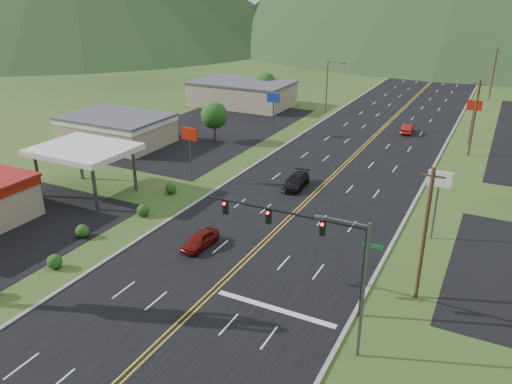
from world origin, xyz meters
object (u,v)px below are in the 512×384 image
at_px(streetlight_east, 359,282).
at_px(gas_canopy, 84,151).
at_px(traffic_signal, 308,234).
at_px(car_dark_mid, 296,182).
at_px(car_red_far, 407,129).
at_px(car_red_near, 200,240).
at_px(streetlight_west, 329,83).

bearing_deg(streetlight_east, gas_canopy, 160.12).
relative_size(traffic_signal, car_dark_mid, 2.62).
relative_size(streetlight_east, car_dark_mid, 1.80).
xyz_separation_m(gas_canopy, car_dark_mid, (19.45, 11.74, -4.15)).
height_order(streetlight_east, car_red_far, streetlight_east).
bearing_deg(streetlight_east, traffic_signal, 139.61).
bearing_deg(gas_canopy, traffic_signal, -15.70).
bearing_deg(car_red_near, car_dark_mid, 86.95).
relative_size(gas_canopy, car_red_far, 2.33).
height_order(streetlight_west, car_red_near, streetlight_west).
bearing_deg(traffic_signal, streetlight_west, 107.97).
height_order(streetlight_east, car_red_near, streetlight_east).
bearing_deg(traffic_signal, streetlight_east, -40.39).
distance_m(traffic_signal, car_dark_mid, 22.19).
bearing_deg(streetlight_west, streetlight_east, -69.14).
bearing_deg(car_red_near, gas_canopy, 168.36).
relative_size(traffic_signal, car_red_far, 3.05).
bearing_deg(car_red_far, streetlight_east, 93.44).
distance_m(streetlight_west, car_red_far, 18.05).
xyz_separation_m(streetlight_east, streetlight_west, (-22.86, 60.00, 0.00)).
distance_m(gas_canopy, car_red_near, 18.60).
xyz_separation_m(streetlight_east, car_red_far, (-7.18, 52.25, -4.47)).
xyz_separation_m(car_red_near, car_dark_mid, (1.98, 16.55, 0.03)).
distance_m(streetlight_west, car_dark_mid, 37.66).
bearing_deg(gas_canopy, car_red_near, -15.40).
distance_m(streetlight_east, car_dark_mid, 27.78).
distance_m(streetlight_west, car_red_near, 53.48).
bearing_deg(gas_canopy, car_dark_mid, 31.11).
xyz_separation_m(car_dark_mid, car_red_far, (6.55, 28.52, -0.02)).
bearing_deg(streetlight_east, car_red_near, 155.41).
height_order(traffic_signal, car_red_near, traffic_signal).
height_order(gas_canopy, car_red_near, gas_canopy).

